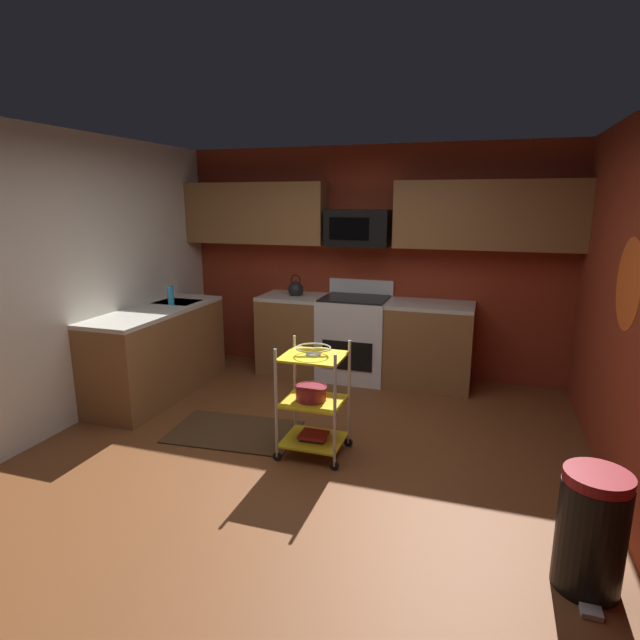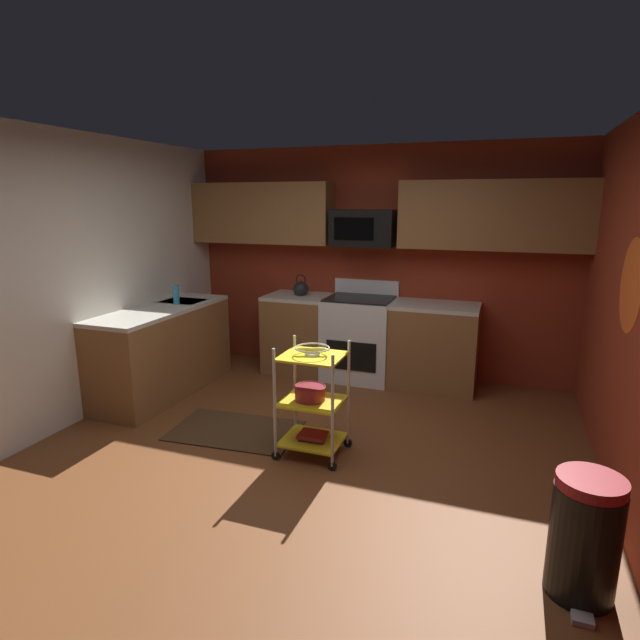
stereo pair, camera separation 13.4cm
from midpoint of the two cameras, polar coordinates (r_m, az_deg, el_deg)
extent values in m
cube|color=brown|center=(4.15, -3.44, -15.92)|extent=(4.40, 4.80, 0.04)
cube|color=maroon|center=(6.00, 4.96, 6.42)|extent=(4.52, 0.06, 2.60)
cube|color=silver|center=(4.97, -28.41, 3.50)|extent=(0.06, 4.80, 2.60)
cylinder|color=#E5591E|center=(3.97, 30.23, 3.46)|extent=(0.00, 0.63, 0.63)
cube|color=brown|center=(5.85, 4.05, -2.34)|extent=(2.41, 0.60, 0.88)
cube|color=beige|center=(5.74, 4.13, 2.09)|extent=(2.41, 0.60, 0.04)
cube|color=brown|center=(5.63, -18.17, -3.60)|extent=(0.60, 1.70, 0.88)
cube|color=beige|center=(5.52, -18.51, 0.99)|extent=(0.60, 1.70, 0.04)
cube|color=#B7BABC|center=(5.85, -16.15, 1.21)|extent=(0.44, 0.36, 0.16)
cube|color=white|center=(5.86, 3.20, -2.08)|extent=(0.76, 0.64, 0.92)
cube|color=black|center=(5.59, 2.32, -4.00)|extent=(0.56, 0.01, 0.32)
cube|color=white|center=(6.02, 3.98, 3.67)|extent=(0.76, 0.06, 0.18)
cube|color=black|center=(5.76, 3.26, 2.44)|extent=(0.72, 0.60, 0.02)
cube|color=brown|center=(6.22, -7.77, 11.67)|extent=(1.71, 0.33, 0.70)
cube|color=brown|center=(5.61, 17.42, 11.06)|extent=(1.89, 0.33, 0.70)
cube|color=black|center=(5.77, 3.64, 10.17)|extent=(0.70, 0.38, 0.40)
cube|color=black|center=(5.60, 2.53, 10.09)|extent=(0.44, 0.01, 0.24)
cylinder|color=silver|center=(4.00, -5.89, -9.30)|extent=(0.02, 0.02, 0.88)
cylinder|color=black|center=(4.18, -5.74, -14.88)|extent=(0.07, 0.02, 0.07)
cylinder|color=silver|center=(3.84, 0.63, -10.18)|extent=(0.02, 0.02, 0.88)
cylinder|color=black|center=(4.04, 0.61, -15.92)|extent=(0.07, 0.02, 0.07)
cylinder|color=silver|center=(4.35, -3.70, -7.37)|extent=(0.02, 0.02, 0.88)
cylinder|color=black|center=(4.52, -3.61, -12.60)|extent=(0.07, 0.02, 0.07)
cylinder|color=silver|center=(4.21, 2.32, -8.08)|extent=(0.02, 0.02, 0.88)
cylinder|color=black|center=(4.38, 2.26, -13.45)|extent=(0.07, 0.02, 0.07)
cube|color=yellow|center=(4.24, -1.64, -13.16)|extent=(0.47, 0.41, 0.02)
cube|color=yellow|center=(4.10, -1.67, -9.02)|extent=(0.47, 0.41, 0.02)
cube|color=yellow|center=(3.98, -1.71, -4.07)|extent=(0.47, 0.41, 0.02)
torus|color=silver|center=(3.96, -1.72, -3.12)|extent=(0.27, 0.27, 0.01)
cylinder|color=silver|center=(3.97, -1.71, -3.81)|extent=(0.12, 0.12, 0.02)
ellipsoid|color=yellow|center=(3.96, -0.99, -3.33)|extent=(0.17, 0.09, 0.04)
ellipsoid|color=yellow|center=(3.96, -2.44, -3.32)|extent=(0.17, 0.09, 0.04)
cylinder|color=maroon|center=(4.08, -1.95, -8.16)|extent=(0.24, 0.24, 0.11)
torus|color=maroon|center=(4.06, -1.96, -7.45)|extent=(0.25, 0.25, 0.01)
cube|color=#1E4C8C|center=(4.23, -1.64, -12.92)|extent=(0.22, 0.16, 0.02)
cube|color=#B22626|center=(4.22, -1.65, -12.65)|extent=(0.22, 0.19, 0.02)
sphere|color=black|center=(5.97, -3.37, 3.42)|extent=(0.18, 0.18, 0.18)
sphere|color=black|center=(5.95, -3.38, 4.24)|extent=(0.03, 0.03, 0.03)
cone|color=black|center=(5.93, -2.64, 3.55)|extent=(0.09, 0.04, 0.06)
torus|color=black|center=(5.95, -3.39, 4.48)|extent=(0.12, 0.01, 0.12)
cylinder|color=#2D8CBF|center=(5.65, -16.91, 2.62)|extent=(0.06, 0.06, 0.20)
cylinder|color=black|center=(3.18, 26.72, -20.65)|extent=(0.34, 0.34, 0.60)
cylinder|color=maroon|center=(3.02, 27.38, -15.37)|extent=(0.33, 0.33, 0.06)
cube|color=#B2B2B7|center=(3.18, 26.72, -27.03)|extent=(0.10, 0.08, 0.03)
cube|color=#472D19|center=(4.71, -10.35, -12.11)|extent=(1.15, 0.78, 0.01)
camera|label=1|loc=(0.07, -90.92, -0.22)|focal=28.80mm
camera|label=2|loc=(0.07, 89.08, 0.22)|focal=28.80mm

